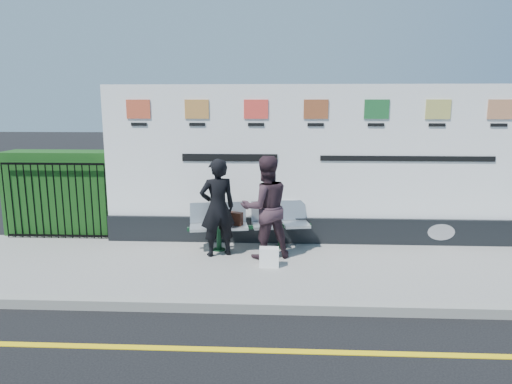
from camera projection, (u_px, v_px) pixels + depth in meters
The scene contains 12 objects.
ground at pixel (293, 352), 5.17m from camera, with size 80.00×80.00×0.00m, color black.
pavement at pixel (288, 269), 7.61m from camera, with size 14.00×3.00×0.12m, color gray.
kerb at pixel (291, 307), 6.14m from camera, with size 14.00×0.18×0.14m, color gray.
yellow_line at pixel (293, 351), 5.17m from camera, with size 14.00×0.10×0.01m, color yellow.
billboard at pixel (314, 176), 8.66m from camera, with size 8.00×0.30×3.00m.
hedge at pixel (65, 192), 9.42m from camera, with size 2.35×0.70×1.70m, color #174615.
railing at pixel (55, 201), 8.99m from camera, with size 2.05×0.06×1.54m, color black, non-canonical shape.
bench at pixel (250, 237), 8.42m from camera, with size 2.19×0.57×0.47m, color #B4B9BE, non-canonical shape.
woman_left at pixel (218, 208), 7.96m from camera, with size 0.63×0.41×1.73m, color black.
woman_right at pixel (266, 207), 7.85m from camera, with size 0.87×0.68×1.79m, color #37232B.
handbag_brown at pixel (234, 219), 8.32m from camera, with size 0.30×0.13×0.24m, color black.
carrier_bag_white at pixel (269, 257), 7.52m from camera, with size 0.32×0.19×0.32m, color white.
Camera 1 is at (-0.19, -4.75, 2.77)m, focal length 32.00 mm.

